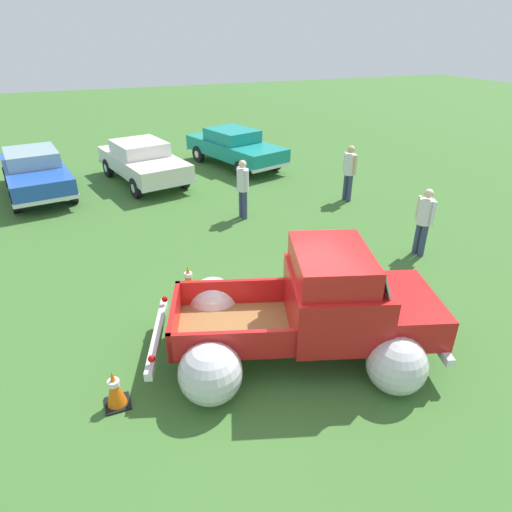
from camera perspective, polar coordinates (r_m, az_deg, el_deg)
The scene contains 10 objects.
ground_plane at distance 7.65m, azimuth 4.75°, elevation -12.36°, with size 80.00×80.00×0.00m, color #3D6B2D.
vintage_pickup_truck at distance 7.25m, azimuth 8.05°, elevation -7.56°, with size 4.99×3.79×1.96m.
show_car_0 at distance 16.26m, azimuth -27.04°, elevation 9.97°, with size 2.51×4.84×1.43m.
show_car_1 at distance 16.25m, azimuth -14.70°, elevation 12.06°, with size 2.81×4.73×1.43m.
show_car_2 at distance 17.78m, azimuth -2.84°, elevation 14.19°, with size 3.06×4.93×1.43m.
spectator_0 at distance 14.13m, azimuth 12.16°, elevation 11.02°, with size 0.41×0.54×1.76m.
spectator_1 at distance 12.45m, azimuth -1.75°, elevation 9.22°, with size 0.40×0.54×1.71m.
spectator_2 at distance 11.00m, azimuth 21.23°, elevation 4.65°, with size 0.38×0.54×1.67m.
lane_cone_0 at distance 9.10m, azimuth -8.86°, elevation -3.04°, with size 0.36×0.36×0.63m.
lane_cone_1 at distance 6.84m, azimuth -18.08°, elevation -16.22°, with size 0.36×0.36×0.63m.
Camera 1 is at (-2.76, -5.18, 4.90)m, focal length 30.44 mm.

